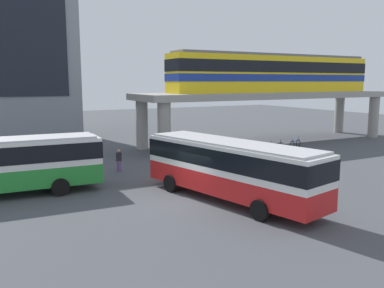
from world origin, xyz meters
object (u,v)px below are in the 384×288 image
at_px(train, 275,73).
at_px(pedestrian_waiting_near_stop, 119,161).
at_px(bicycle_black, 276,146).
at_px(bicycle_blue, 295,144).
at_px(bicycle_orange, 263,154).
at_px(bus_main, 230,164).
at_px(bicycle_green, 294,151).
at_px(bicycle_brown, 228,151).

height_order(train, pedestrian_waiting_near_stop, train).
xyz_separation_m(bicycle_black, bicycle_blue, (2.74, 0.40, 0.00)).
distance_m(train, pedestrian_waiting_near_stop, 20.75).
bearing_deg(pedestrian_waiting_near_stop, bicycle_black, 6.31).
height_order(bicycle_blue, pedestrian_waiting_near_stop, pedestrian_waiting_near_stop).
bearing_deg(bicycle_orange, bicycle_blue, 26.31).
relative_size(bus_main, bicycle_orange, 6.36).
relative_size(bicycle_blue, pedestrian_waiting_near_stop, 1.10).
height_order(bus_main, bicycle_black, bus_main).
relative_size(bicycle_green, pedestrian_waiting_near_stop, 1.13).
bearing_deg(bicycle_green, bicycle_brown, 154.65).
bearing_deg(bicycle_black, bicycle_blue, 8.37).
xyz_separation_m(train, pedestrian_waiting_near_stop, (-18.82, -5.92, -6.44)).
xyz_separation_m(train, bicycle_green, (-3.29, -6.77, -6.82)).
bearing_deg(bicycle_orange, pedestrian_waiting_near_stop, 175.11).
relative_size(bus_main, bicycle_green, 6.33).
distance_m(bus_main, bicycle_green, 15.62).
height_order(bicycle_brown, bicycle_green, same).
height_order(bicycle_black, bicycle_blue, same).
distance_m(bicycle_brown, bicycle_orange, 3.17).
distance_m(bicycle_green, bicycle_orange, 3.51).
relative_size(bicycle_black, bicycle_blue, 1.02).
bearing_deg(bicycle_black, train, 53.16).
height_order(bus_main, bicycle_brown, bus_main).
height_order(train, bicycle_black, train).
bearing_deg(train, bicycle_blue, -95.99).
bearing_deg(bus_main, pedestrian_waiting_near_stop, 106.05).
xyz_separation_m(bicycle_green, bicycle_blue, (2.90, 2.98, 0.00)).
xyz_separation_m(train, bicycle_orange, (-6.80, -6.95, -6.82)).
height_order(bicycle_green, bicycle_orange, same).
distance_m(bicycle_blue, pedestrian_waiting_near_stop, 18.55).
distance_m(train, bus_main, 23.01).
distance_m(bicycle_green, pedestrian_waiting_near_stop, 15.55).
distance_m(bus_main, bicycle_blue, 19.70).
relative_size(bicycle_brown, bicycle_blue, 1.03).
distance_m(bicycle_brown, bicycle_blue, 8.15).
bearing_deg(train, bicycle_brown, -153.33).
distance_m(train, bicycle_green, 10.15).
height_order(train, bus_main, train).
bearing_deg(bicycle_green, bicycle_blue, 45.84).
bearing_deg(pedestrian_waiting_near_stop, train, 17.46).
bearing_deg(bus_main, bicycle_orange, 43.52).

